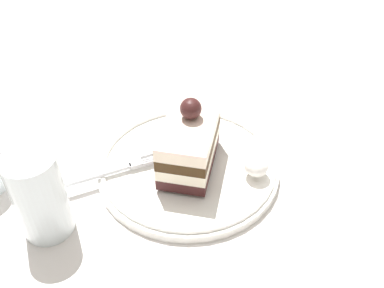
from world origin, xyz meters
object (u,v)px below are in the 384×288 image
Objects in this scene: whipped_cream_dollop at (260,166)px; drink_glass_far at (46,200)px; dessert_plate at (192,166)px; cake_slice at (193,143)px; fork at (123,169)px.

drink_glass_far reaches higher than whipped_cream_dollop.
dessert_plate is 1.96× the size of cake_slice.
whipped_cream_dollop is at bearing 77.54° from cake_slice.
dessert_plate is 0.19m from drink_glass_far.
whipped_cream_dollop reaches higher than fork.
cake_slice is (0.00, 0.00, 0.04)m from dessert_plate.
fork is (0.02, -0.09, -0.03)m from cake_slice.
fork is at bearing -79.97° from cake_slice.
dessert_plate is at bearing 121.37° from drink_glass_far.
whipped_cream_dollop is 0.25× the size of fork.
fork is (0.02, -0.09, 0.01)m from dessert_plate.
dessert_plate is 0.09m from fork.
dessert_plate is 1.96× the size of fork.
dessert_plate is at bearing 101.89° from fork.
cake_slice is 1.12× the size of drink_glass_far.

